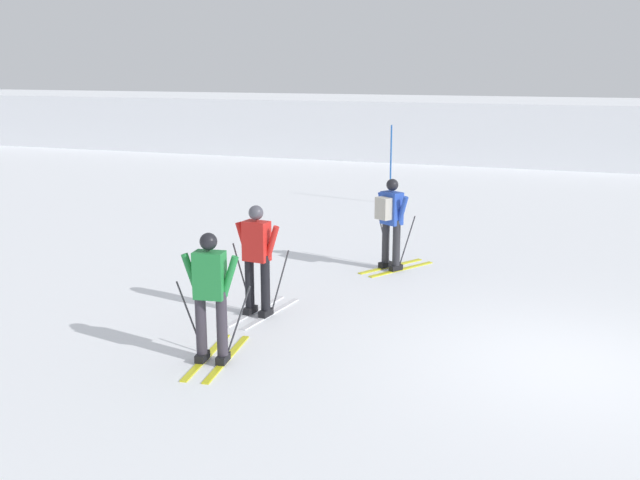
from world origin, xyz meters
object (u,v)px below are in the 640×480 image
skier_blue (391,220)px  skier_green (211,294)px  trail_marker_pole (391,165)px  skier_red (257,257)px

skier_blue → skier_green: same height
trail_marker_pole → skier_red: bearing=-87.5°
skier_red → skier_blue: size_ratio=1.00×
skier_red → trail_marker_pole: bearing=92.5°
skier_red → skier_blue: 3.40m
skier_red → skier_blue: (1.25, 3.16, 0.04)m
skier_red → skier_green: 1.86m
skier_blue → skier_green: bearing=-101.8°
skier_blue → trail_marker_pole: trail_marker_pole is taller
skier_green → trail_marker_pole: trail_marker_pole is taller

